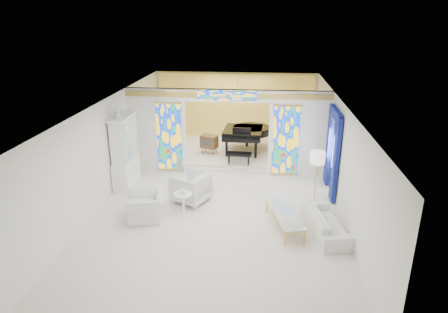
# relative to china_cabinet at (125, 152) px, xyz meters

# --- Properties ---
(floor) EXTENTS (12.00, 12.00, 0.00)m
(floor) POSITION_rel_china_cabinet_xyz_m (3.22, -0.60, -1.17)
(floor) COLOR white
(floor) RESTS_ON ground
(ceiling) EXTENTS (7.00, 12.00, 0.02)m
(ceiling) POSITION_rel_china_cabinet_xyz_m (3.22, -0.60, 1.83)
(ceiling) COLOR white
(ceiling) RESTS_ON wall_back
(wall_back) EXTENTS (7.00, 0.02, 3.00)m
(wall_back) POSITION_rel_china_cabinet_xyz_m (3.22, 5.40, 0.33)
(wall_back) COLOR white
(wall_back) RESTS_ON floor
(wall_front) EXTENTS (7.00, 0.02, 3.00)m
(wall_front) POSITION_rel_china_cabinet_xyz_m (3.22, -6.60, 0.33)
(wall_front) COLOR white
(wall_front) RESTS_ON floor
(wall_left) EXTENTS (0.02, 12.00, 3.00)m
(wall_left) POSITION_rel_china_cabinet_xyz_m (-0.28, -0.60, 0.33)
(wall_left) COLOR white
(wall_left) RESTS_ON floor
(wall_right) EXTENTS (0.02, 12.00, 3.00)m
(wall_right) POSITION_rel_china_cabinet_xyz_m (6.72, -0.60, 0.33)
(wall_right) COLOR white
(wall_right) RESTS_ON floor
(partition_wall) EXTENTS (7.00, 0.22, 3.00)m
(partition_wall) POSITION_rel_china_cabinet_xyz_m (3.22, 1.40, 0.48)
(partition_wall) COLOR white
(partition_wall) RESTS_ON floor
(stained_glass_left) EXTENTS (0.90, 0.04, 2.40)m
(stained_glass_left) POSITION_rel_china_cabinet_xyz_m (1.19, 1.29, 0.13)
(stained_glass_left) COLOR gold
(stained_glass_left) RESTS_ON partition_wall
(stained_glass_right) EXTENTS (0.90, 0.04, 2.40)m
(stained_glass_right) POSITION_rel_china_cabinet_xyz_m (5.25, 1.29, 0.13)
(stained_glass_right) COLOR gold
(stained_glass_right) RESTS_ON partition_wall
(stained_glass_transom) EXTENTS (2.00, 0.04, 0.34)m
(stained_glass_transom) POSITION_rel_china_cabinet_xyz_m (3.22, 1.29, 1.65)
(stained_glass_transom) COLOR gold
(stained_glass_transom) RESTS_ON partition_wall
(alcove_platform) EXTENTS (6.80, 3.80, 0.18)m
(alcove_platform) POSITION_rel_china_cabinet_xyz_m (3.22, 3.50, -1.08)
(alcove_platform) COLOR white
(alcove_platform) RESTS_ON floor
(gold_curtain_back) EXTENTS (6.70, 0.10, 2.90)m
(gold_curtain_back) POSITION_rel_china_cabinet_xyz_m (3.22, 5.28, 0.33)
(gold_curtain_back) COLOR #E0C94D
(gold_curtain_back) RESTS_ON wall_back
(chandelier) EXTENTS (0.48, 0.48, 0.30)m
(chandelier) POSITION_rel_china_cabinet_xyz_m (3.42, 3.40, 1.38)
(chandelier) COLOR gold
(chandelier) RESTS_ON ceiling
(blue_drapes) EXTENTS (0.14, 1.85, 2.65)m
(blue_drapes) POSITION_rel_china_cabinet_xyz_m (6.62, 0.10, 0.41)
(blue_drapes) COLOR navy
(blue_drapes) RESTS_ON wall_right
(china_cabinet) EXTENTS (0.56, 1.46, 2.72)m
(china_cabinet) POSITION_rel_china_cabinet_xyz_m (0.00, 0.00, 0.00)
(china_cabinet) COLOR white
(china_cabinet) RESTS_ON floor
(armchair_left) EXTENTS (1.25, 1.35, 0.73)m
(armchair_left) POSITION_rel_china_cabinet_xyz_m (1.27, -2.15, -0.80)
(armchair_left) COLOR white
(armchair_left) RESTS_ON floor
(armchair_right) EXTENTS (1.33, 1.32, 0.91)m
(armchair_right) POSITION_rel_china_cabinet_xyz_m (2.34, -1.01, -0.71)
(armchair_right) COLOR silver
(armchair_right) RESTS_ON floor
(sofa) EXTENTS (1.17, 2.15, 0.59)m
(sofa) POSITION_rel_china_cabinet_xyz_m (6.17, -2.49, -0.87)
(sofa) COLOR white
(sofa) RESTS_ON floor
(side_table) EXTENTS (0.67, 0.67, 0.65)m
(side_table) POSITION_rel_china_cabinet_xyz_m (2.28, -1.85, -0.75)
(side_table) COLOR white
(side_table) RESTS_ON floor
(vase) EXTENTS (0.20, 0.20, 0.17)m
(vase) POSITION_rel_china_cabinet_xyz_m (2.28, -1.85, -0.43)
(vase) COLOR white
(vase) RESTS_ON side_table
(coffee_table) EXTENTS (1.05, 1.99, 0.42)m
(coffee_table) POSITION_rel_china_cabinet_xyz_m (5.10, -2.31, -0.78)
(coffee_table) COLOR silver
(coffee_table) RESTS_ON floor
(floor_lamp) EXTENTS (0.45, 0.45, 1.75)m
(floor_lamp) POSITION_rel_china_cabinet_xyz_m (6.02, -1.08, 0.32)
(floor_lamp) COLOR gold
(floor_lamp) RESTS_ON floor
(grand_piano) EXTENTS (1.86, 2.84, 1.13)m
(grand_piano) POSITION_rel_china_cabinet_xyz_m (3.82, 3.37, -0.23)
(grand_piano) COLOR black
(grand_piano) RESTS_ON alcove_platform
(tv_console) EXTENTS (0.73, 0.60, 0.73)m
(tv_console) POSITION_rel_china_cabinet_xyz_m (2.37, 2.91, -0.52)
(tv_console) COLOR brown
(tv_console) RESTS_ON alcove_platform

